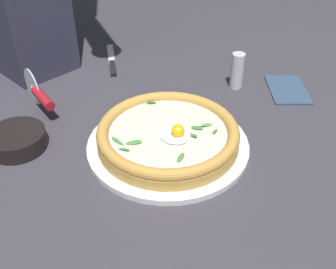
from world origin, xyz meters
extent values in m
cube|color=#38363E|center=(0.00, 0.00, -0.01)|extent=(2.40, 2.40, 0.03)
cylinder|color=white|center=(0.05, 0.02, 0.01)|extent=(0.33, 0.33, 0.01)
cylinder|color=gold|center=(0.05, 0.02, 0.02)|extent=(0.28, 0.28, 0.02)
torus|color=gold|center=(0.05, 0.02, 0.04)|extent=(0.28, 0.28, 0.02)
cylinder|color=beige|center=(0.05, 0.02, 0.04)|extent=(0.24, 0.24, 0.00)
ellipsoid|color=white|center=(0.07, 0.02, 0.04)|extent=(0.06, 0.06, 0.01)
sphere|color=yellow|center=(0.07, 0.02, 0.05)|extent=(0.03, 0.03, 0.03)
ellipsoid|color=#3E9131|center=(0.04, -0.05, 0.04)|extent=(0.02, 0.03, 0.01)
ellipsoid|color=#4F8D3C|center=(0.11, 0.09, 0.04)|extent=(0.01, 0.02, 0.01)
ellipsoid|color=#5B9948|center=(0.08, 0.09, 0.04)|extent=(0.02, 0.03, 0.01)
ellipsoid|color=#3E7B36|center=(0.09, 0.05, 0.04)|extent=(0.03, 0.01, 0.01)
ellipsoid|color=#3D7F41|center=(0.01, -0.07, 0.04)|extent=(0.03, 0.01, 0.01)
ellipsoid|color=#295A2B|center=(-0.05, 0.06, 0.04)|extent=(0.02, 0.02, 0.01)
ellipsoid|color=#357E38|center=(0.08, 0.07, 0.04)|extent=(0.02, 0.02, 0.00)
ellipsoid|color=#3E8A43|center=(0.04, -0.08, 0.04)|extent=(0.02, 0.02, 0.01)
ellipsoid|color=#4D873D|center=(0.13, -0.01, 0.04)|extent=(0.02, 0.03, 0.01)
cylinder|color=black|center=(-0.15, -0.21, 0.02)|extent=(0.12, 0.12, 0.04)
cylinder|color=silver|center=(-0.29, -0.11, 0.04)|extent=(0.09, 0.01, 0.09)
cylinder|color=silver|center=(-0.28, -0.11, 0.04)|extent=(0.02, 0.01, 0.01)
cylinder|color=#AB1925|center=(-0.22, -0.11, 0.04)|extent=(0.09, 0.03, 0.02)
cube|color=silver|center=(-0.39, 0.18, 0.00)|extent=(0.12, 0.08, 0.00)
cube|color=black|center=(-0.30, 0.13, 0.01)|extent=(0.08, 0.05, 0.01)
cube|color=#314861|center=(0.07, 0.40, 0.00)|extent=(0.16, 0.16, 0.01)
cylinder|color=silver|center=(-0.03, 0.31, 0.05)|extent=(0.03, 0.03, 0.09)
camera|label=1|loc=(0.53, -0.39, 0.51)|focal=42.73mm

